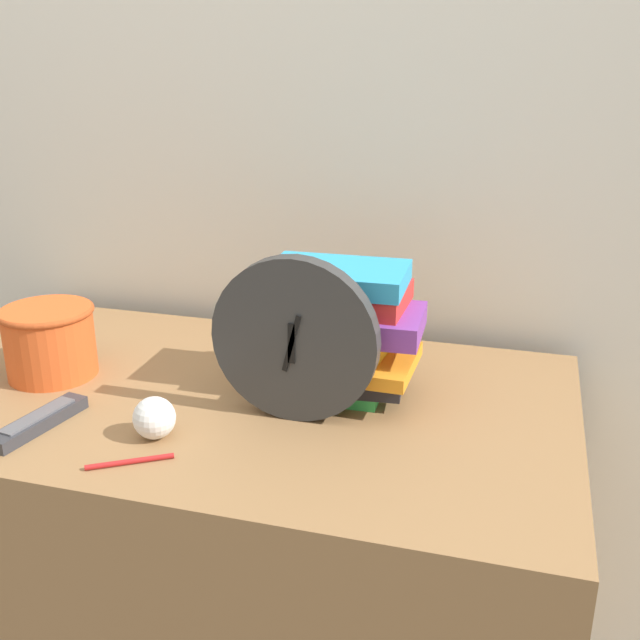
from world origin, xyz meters
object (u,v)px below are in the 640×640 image
at_px(book_stack, 343,329).
at_px(tv_remote, 39,421).
at_px(pen, 130,462).
at_px(basket, 49,339).
at_px(desk_clock, 295,340).
at_px(crumpled_paper_ball, 154,418).

xyz_separation_m(book_stack, tv_remote, (-0.43, -0.27, -0.10)).
height_order(book_stack, pen, book_stack).
bearing_deg(book_stack, basket, -171.15).
xyz_separation_m(desk_clock, tv_remote, (-0.38, -0.15, -0.12)).
bearing_deg(basket, book_stack, 8.85).
bearing_deg(book_stack, tv_remote, -148.13).
distance_m(book_stack, tv_remote, 0.51).
bearing_deg(crumpled_paper_ball, pen, -88.73).
height_order(desk_clock, basket, desk_clock).
relative_size(book_stack, tv_remote, 1.47).
height_order(desk_clock, tv_remote, desk_clock).
bearing_deg(desk_clock, tv_remote, -158.96).
height_order(desk_clock, pen, desk_clock).
xyz_separation_m(book_stack, crumpled_paper_ball, (-0.24, -0.24, -0.08)).
relative_size(desk_clock, basket, 1.61).
bearing_deg(crumpled_paper_ball, basket, 151.12).
xyz_separation_m(desk_clock, basket, (-0.48, 0.04, -0.06)).
relative_size(book_stack, pen, 2.43).
height_order(tv_remote, pen, tv_remote).
bearing_deg(basket, pen, -39.70).
distance_m(tv_remote, crumpled_paper_ball, 0.19).
xyz_separation_m(basket, tv_remote, (0.10, -0.18, -0.06)).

